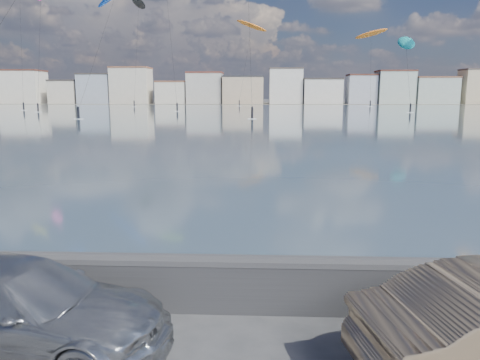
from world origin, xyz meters
The scene contains 9 objects.
bay_water centered at (0.00, 91.50, 0.01)m, with size 500.00×177.00×0.00m, color #3C5968.
far_shore_strip centered at (0.00, 200.00, 0.01)m, with size 500.00×60.00×0.00m, color #4C473D.
seawall centered at (0.00, 2.70, 0.58)m, with size 400.00×0.36×1.08m.
far_buildings centered at (1.31, 186.00, 6.03)m, with size 240.79×13.26×14.60m.
car_silver centered at (-2.26, 1.27, 0.69)m, with size 1.93×4.75×1.38m, color #A9ABAF.
kitesurfer_0 centered at (37.23, 156.22, 23.23)m, with size 11.12×15.66×25.71m.
kitesurfer_4 centered at (-37.44, 147.52, 31.72)m, with size 3.81×14.28×33.88m.
kitesurfer_12 centered at (33.27, 103.56, 14.96)m, with size 3.66×13.38×17.79m.
kitesurfer_16 centered at (-2.20, 158.52, 26.29)m, with size 10.50×11.00×29.24m.
Camera 1 is at (1.42, -5.26, 3.91)m, focal length 35.00 mm.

